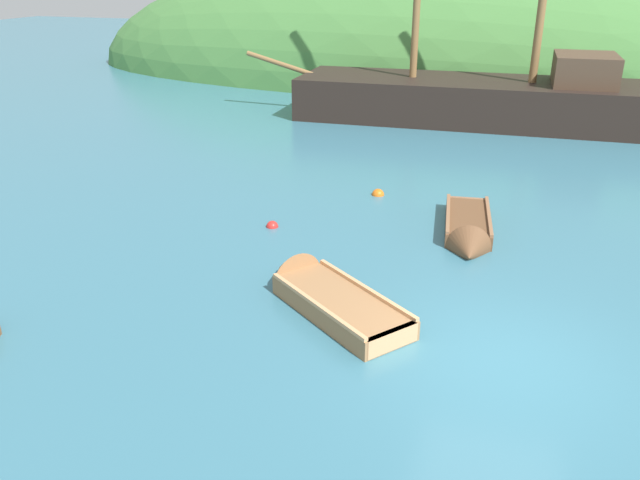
{
  "coord_description": "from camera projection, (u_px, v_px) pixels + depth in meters",
  "views": [
    {
      "loc": [
        -0.07,
        -8.92,
        5.69
      ],
      "look_at": [
        -4.01,
        3.01,
        0.29
      ],
      "focal_mm": 35.83,
      "sensor_mm": 36.0,
      "label": 1
    }
  ],
  "objects": [
    {
      "name": "buoy_orange",
      "position": [
        378.0,
        195.0,
        17.26
      ],
      "size": [
        0.34,
        0.34,
        0.34
      ],
      "primitive_type": "sphere",
      "color": "orange",
      "rests_on": "ground"
    },
    {
      "name": "rowboat_outer_left",
      "position": [
        468.0,
        232.0,
        14.58
      ],
      "size": [
        1.39,
        3.38,
        0.97
      ],
      "rotation": [
        0.0,
        0.0,
        4.84
      ],
      "color": "brown",
      "rests_on": "ground"
    },
    {
      "name": "rowboat_far",
      "position": [
        323.0,
        296.0,
        11.7
      ],
      "size": [
        3.47,
        3.01,
        1.09
      ],
      "rotation": [
        0.0,
        0.0,
        2.49
      ],
      "color": "#9E7047",
      "rests_on": "ground"
    },
    {
      "name": "shore_hill",
      "position": [
        469.0,
        75.0,
        36.39
      ],
      "size": [
        46.55,
        18.03,
        13.79
      ],
      "primitive_type": "ellipsoid",
      "color": "#477F3D",
      "rests_on": "ground"
    },
    {
      "name": "buoy_red",
      "position": [
        272.0,
        227.0,
        15.14
      ],
      "size": [
        0.29,
        0.29,
        0.29
      ],
      "primitive_type": "sphere",
      "color": "red",
      "rests_on": "ground"
    },
    {
      "name": "ground_plane",
      "position": [
        502.0,
        361.0,
        10.0
      ],
      "size": [
        120.0,
        120.0,
        0.0
      ],
      "primitive_type": "plane",
      "color": "teal"
    },
    {
      "name": "sailing_ship",
      "position": [
        478.0,
        106.0,
        25.24
      ],
      "size": [
        16.6,
        4.57,
        12.45
      ],
      "rotation": [
        0.0,
        0.0,
        3.18
      ],
      "color": "black",
      "rests_on": "ground"
    }
  ]
}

